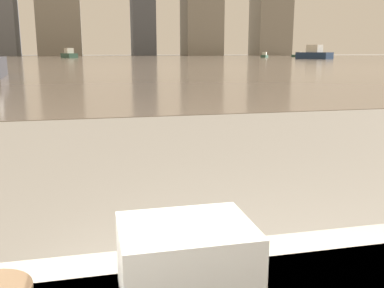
{
  "coord_description": "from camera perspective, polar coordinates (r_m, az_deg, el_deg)",
  "views": [
    {
      "loc": [
        -0.45,
        0.01,
        1.06
      ],
      "look_at": [
        0.03,
        2.08,
        0.6
      ],
      "focal_mm": 40.0,
      "sensor_mm": 36.0,
      "label": 1
    }
  ],
  "objects": [
    {
      "name": "harbor_boat_1",
      "position": [
        80.16,
        9.64,
        11.55
      ],
      "size": [
        2.21,
        2.7,
        0.99
      ],
      "color": "#335647",
      "rests_on": "harbor_water"
    },
    {
      "name": "harbor_boat_3",
      "position": [
        89.16,
        13.99,
        11.42
      ],
      "size": [
        2.2,
        2.75,
        1.0
      ],
      "color": "#335647",
      "rests_on": "harbor_water"
    },
    {
      "name": "harbor_boat_0",
      "position": [
        66.93,
        15.98,
        11.47
      ],
      "size": [
        3.94,
        5.69,
        2.03
      ],
      "color": "navy",
      "rests_on": "harbor_water"
    },
    {
      "name": "skyline_tower_4",
      "position": [
        122.29,
        1.28,
        17.52
      ],
      "size": [
        10.0,
        10.35,
        24.74
      ],
      "color": "gray",
      "rests_on": "ground_plane"
    },
    {
      "name": "harbor_water",
      "position": [
        62.0,
        -12.91,
        10.94
      ],
      "size": [
        180.0,
        110.0,
        0.01
      ],
      "color": "gray",
      "rests_on": "ground_plane"
    },
    {
      "name": "harbor_boat_2",
      "position": [
        76.78,
        -16.07,
        11.4
      ],
      "size": [
        3.02,
        4.63,
        1.64
      ],
      "color": "#335647",
      "rests_on": "harbor_water"
    },
    {
      "name": "towel_stack",
      "position": [
        0.92,
        -0.78,
        -15.33
      ],
      "size": [
        0.27,
        0.21,
        0.16
      ],
      "color": "white",
      "rests_on": "bathtub"
    }
  ]
}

